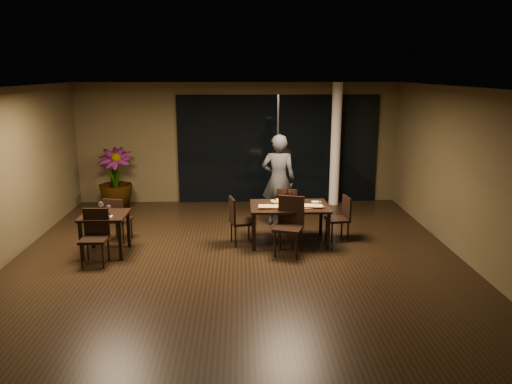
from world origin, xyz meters
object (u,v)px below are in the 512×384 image
(chair_main_left, at_px, (238,218))
(bottle_b, at_px, (291,199))
(chair_main_right, at_px, (341,216))
(chair_side_near, at_px, (95,234))
(potted_plant, at_px, (115,179))
(bottle_a, at_px, (287,197))
(chair_side_far, at_px, (117,217))
(side_table, at_px, (105,221))
(chair_main_near, at_px, (290,222))
(main_table, at_px, (289,209))
(chair_main_far, at_px, (288,207))
(bottle_c, at_px, (287,196))
(diner, at_px, (278,180))

(chair_main_left, distance_m, bottle_b, 1.09)
(chair_main_right, relative_size, chair_side_near, 0.92)
(potted_plant, height_order, bottle_a, potted_plant)
(chair_side_far, bearing_deg, side_table, 100.97)
(chair_main_near, xyz_separation_m, bottle_b, (0.09, 0.56, 0.29))
(main_table, bearing_deg, chair_main_right, 8.51)
(side_table, distance_m, chair_main_far, 3.66)
(bottle_a, relative_size, bottle_b, 1.22)
(chair_side_far, xyz_separation_m, chair_side_near, (-0.11, -1.10, 0.04))
(chair_side_near, bearing_deg, bottle_c, 17.20)
(chair_side_far, relative_size, bottle_b, 3.42)
(chair_main_left, distance_m, bottle_c, 1.04)
(potted_plant, bearing_deg, chair_main_far, -24.80)
(side_table, distance_m, chair_main_left, 2.45)
(chair_side_far, height_order, bottle_a, bottle_a)
(chair_main_left, bearing_deg, diner, -48.34)
(main_table, height_order, bottle_b, bottle_b)
(main_table, distance_m, bottle_c, 0.25)
(chair_main_near, bearing_deg, chair_main_right, 51.77)
(chair_main_left, xyz_separation_m, bottle_b, (1.02, 0.07, 0.36))
(bottle_c, bearing_deg, chair_main_right, 3.75)
(potted_plant, relative_size, bottle_c, 4.58)
(bottle_a, relative_size, bottle_c, 0.99)
(diner, relative_size, potted_plant, 1.34)
(chair_main_right, xyz_separation_m, chair_side_near, (-4.50, -1.10, 0.04))
(chair_main_left, relative_size, chair_side_far, 1.05)
(chair_main_near, relative_size, diner, 0.53)
(chair_main_right, bearing_deg, chair_main_near, -66.58)
(diner, bearing_deg, chair_main_right, 146.83)
(chair_main_right, bearing_deg, potted_plant, -126.02)
(main_table, distance_m, bottle_a, 0.24)
(chair_main_right, height_order, bottle_a, bottle_a)
(chair_main_right, xyz_separation_m, diner, (-1.17, 1.02, 0.50))
(chair_side_near, bearing_deg, chair_side_far, 84.83)
(diner, xyz_separation_m, bottle_a, (0.08, -1.14, -0.08))
(side_table, distance_m, potted_plant, 3.15)
(chair_main_near, distance_m, potted_plant, 5.03)
(main_table, height_order, chair_main_left, chair_main_left)
(chair_side_near, height_order, bottle_a, bottle_a)
(side_table, xyz_separation_m, chair_main_left, (2.41, 0.43, -0.10))
(chair_main_right, height_order, chair_side_near, chair_side_near)
(side_table, relative_size, chair_main_left, 0.86)
(diner, distance_m, bottle_b, 1.20)
(chair_main_far, xyz_separation_m, chair_main_right, (1.00, -0.60, -0.02))
(diner, xyz_separation_m, bottle_c, (0.09, -1.10, -0.08))
(diner, bearing_deg, bottle_a, 102.08)
(main_table, bearing_deg, bottle_b, -4.79)
(chair_main_near, height_order, chair_main_left, chair_main_near)
(chair_main_left, height_order, bottle_b, bottle_b)
(chair_side_far, relative_size, bottle_a, 2.81)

